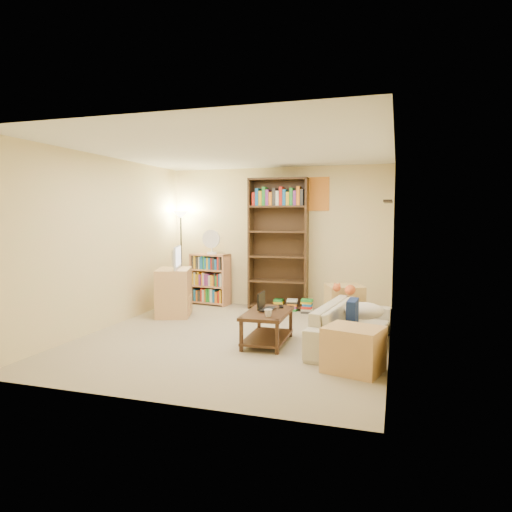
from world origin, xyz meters
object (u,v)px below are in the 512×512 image
coffee_table (267,323)px  tall_bookshelf (278,240)px  desk_fan (211,241)px  tv_stand (174,292)px  tabby_cat (348,289)px  mug (268,313)px  floor_lamp (181,230)px  short_bookshelf (210,279)px  laptop (271,310)px  sofa (352,325)px  television (173,257)px  side_table (344,305)px  end_cabinet (353,349)px

coffee_table → tall_bookshelf: 2.45m
tall_bookshelf → desk_fan: (-1.25, -0.05, -0.04)m
tv_stand → tabby_cat: bearing=-23.6°
mug → floor_lamp: bearing=134.0°
tabby_cat → tv_stand: 2.86m
tv_stand → short_bookshelf: bearing=60.5°
tabby_cat → laptop: bearing=-135.7°
sofa → desk_fan: 3.49m
sofa → tall_bookshelf: 2.67m
mug → floor_lamp: floor_lamp is taller
laptop → sofa: bearing=-77.3°
sofa → mug: 1.10m
laptop → desk_fan: size_ratio=0.77×
sofa → tabby_cat: bearing=18.6°
television → tall_bookshelf: size_ratio=0.28×
tall_bookshelf → floor_lamp: (-1.87, -0.04, 0.17)m
tv_stand → television: size_ratio=1.22×
laptop → side_table: size_ratio=0.58×
sofa → desk_fan: bearing=62.0°
television → short_bookshelf: (0.20, 1.06, -0.49)m
side_table → tv_stand: bearing=-175.4°
coffee_table → floor_lamp: floor_lamp is taller
sofa → side_table: 1.20m
tabby_cat → floor_lamp: 3.53m
desk_fan → side_table: size_ratio=0.75×
coffee_table → mug: mug is taller
sofa → tv_stand: size_ratio=2.45×
tall_bookshelf → coffee_table: bearing=-82.2°
coffee_table → short_bookshelf: short_bookshelf is taller
coffee_table → end_cabinet: (1.15, -0.74, -0.03)m
tabby_cat → television: television is taller
tv_stand → desk_fan: bearing=57.3°
desk_fan → floor_lamp: bearing=179.5°
sofa → end_cabinet: 0.96m
tabby_cat → short_bookshelf: 2.95m
sofa → tv_stand: bearing=80.0°
tabby_cat → tall_bookshelf: (-1.35, 1.29, 0.61)m
tall_bookshelf → end_cabinet: tall_bookshelf is taller
laptop → side_table: side_table is taller
coffee_table → short_bookshelf: (-1.73, 2.22, 0.20)m
sofa → coffee_table: bearing=108.8°
mug → desk_fan: desk_fan is taller
laptop → tall_bookshelf: bearing=17.4°
sofa → desk_fan: (-2.73, 1.97, 0.91)m
side_table → end_cabinet: side_table is taller
laptop → tall_bookshelf: (-0.47, 2.15, 0.78)m
end_cabinet → coffee_table: bearing=147.1°
sofa → desk_fan: size_ratio=4.25×
television → sofa: bearing=-126.7°
tabby_cat → tv_stand: size_ratio=0.54×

